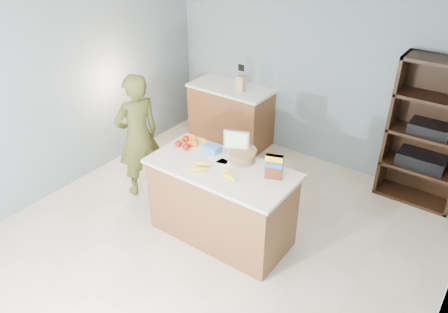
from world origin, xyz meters
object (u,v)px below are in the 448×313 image
Objects in this scene: person at (138,136)px; tv at (237,141)px; shelving_unit at (429,136)px; counter_peninsula at (221,205)px; cereal_box at (274,165)px.

tv is (1.33, 0.17, 0.27)m from person.
person is (-2.90, -1.92, -0.07)m from shelving_unit.
person is at bearing 174.53° from counter_peninsula.
cereal_box is at bearing -117.76° from shelving_unit.
tv is at bearing 162.80° from cereal_box.
shelving_unit is at bearing 48.07° from tv.
tv is 1.10× the size of cereal_box.
shelving_unit is at bearing 52.89° from counter_peninsula.
person is 5.60× the size of tv.
cereal_box is at bearing 106.80° from person.
cereal_box is (0.56, -0.17, -0.01)m from tv.
tv is at bearing 114.21° from person.
tv reaches higher than counter_peninsula.
counter_peninsula is 0.71m from tv.
counter_peninsula is at bearing -166.43° from cereal_box.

